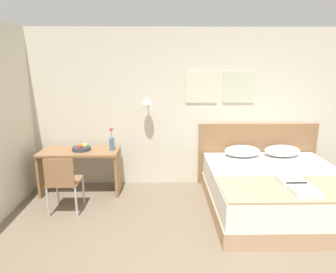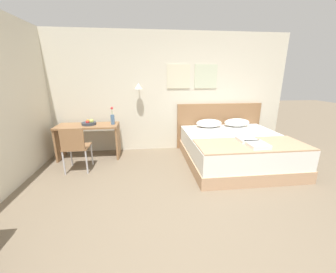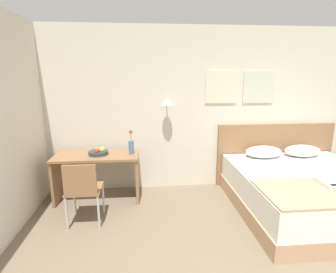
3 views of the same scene
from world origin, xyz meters
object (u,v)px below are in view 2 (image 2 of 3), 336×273
headboard (219,126)px  pillow_left (209,123)px  fruit_bowl (89,123)px  bed (235,150)px  flower_vase (113,118)px  desk_chair (75,145)px  pillow_right (237,123)px  folded_towel_mid_bed (257,145)px  folded_towel_near_foot (247,140)px  desk (89,134)px  throw_blanket (251,145)px

headboard → pillow_left: size_ratio=3.49×
fruit_bowl → bed: bearing=-12.9°
pillow_left → flower_vase: 2.15m
desk_chair → flower_vase: 0.99m
pillow_left → desk_chair: 2.84m
bed → fruit_bowl: fruit_bowl is taller
bed → pillow_left: size_ratio=3.36×
headboard → pillow_right: size_ratio=3.49×
pillow_left → folded_towel_mid_bed: bearing=-76.4°
pillow_left → fruit_bowl: fruit_bowl is taller
headboard → pillow_left: bearing=-141.7°
folded_towel_near_foot → folded_towel_mid_bed: (0.04, -0.28, 0.00)m
desk → flower_vase: flower_vase is taller
throw_blanket → bed: bearing=90.0°
bed → pillow_left: 0.91m
pillow_left → flower_vase: (-2.14, -0.08, 0.18)m
headboard → throw_blanket: headboard is taller
fruit_bowl → desk_chair: bearing=-97.5°
desk_chair → throw_blanket: bearing=-9.8°
folded_towel_near_foot → flower_vase: size_ratio=0.81×
desk → pillow_left: bearing=1.7°
pillow_right → throw_blanket: size_ratio=0.31×
headboard → throw_blanket: 1.59m
desk → fruit_bowl: (0.04, 0.00, 0.25)m
headboard → flower_vase: size_ratio=5.50×
throw_blanket → desk_chair: (-3.06, 0.53, -0.08)m
headboard → desk_chair: (-3.06, -1.06, -0.03)m
bed → throw_blanket: 0.65m
desk → pillow_right: bearing=1.4°
headboard → fruit_bowl: 2.99m
bed → desk_chair: size_ratio=2.31×
desk_chair → flower_vase: flower_vase is taller
pillow_left → fruit_bowl: size_ratio=2.00×
desk_chair → fruit_bowl: 0.77m
throw_blanket → folded_towel_near_foot: (-0.02, 0.14, 0.04)m
headboard → folded_towel_mid_bed: headboard is taller
throw_blanket → pillow_right: bearing=75.8°
pillow_right → desk_chair: desk_chair is taller
pillow_left → folded_towel_near_foot: pillow_left is taller
pillow_right → desk_chair: bearing=-166.7°
headboard → folded_towel_mid_bed: bearing=-89.3°
desk → folded_towel_mid_bed: bearing=-24.6°
bed → folded_towel_near_foot: bearing=-92.2°
bed → fruit_bowl: (-2.96, 0.68, 0.48)m
pillow_left → desk: size_ratio=0.47×
pillow_right → fruit_bowl: size_ratio=2.00×
folded_towel_near_foot → flower_vase: flower_vase is taller
throw_blanket → desk: (-3.00, 1.25, -0.08)m
bed → pillow_left: (-0.33, 0.75, 0.38)m
headboard → desk: bearing=-173.5°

